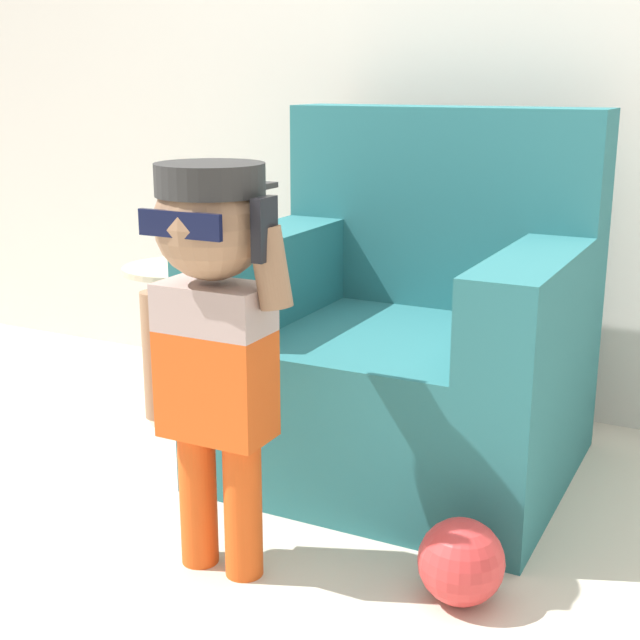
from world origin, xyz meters
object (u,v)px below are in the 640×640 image
object	(u,v)px
armchair	(408,342)
side_table	(180,329)
person_child	(213,309)
toy_ball	(461,562)

from	to	relation	value
armchair	side_table	xyz separation A→B (m)	(-0.78, -0.04, -0.05)
person_child	toy_ball	distance (m)	0.77
armchair	toy_ball	distance (m)	0.80
armchair	person_child	world-z (taller)	armchair
side_table	toy_ball	bearing A→B (deg)	-27.65
side_table	person_child	bearing A→B (deg)	-49.32
armchair	person_child	size ratio (longest dim) A/B	1.09
person_child	armchair	bearing A→B (deg)	78.48
armchair	toy_ball	size ratio (longest dim) A/B	5.40
side_table	toy_ball	world-z (taller)	side_table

